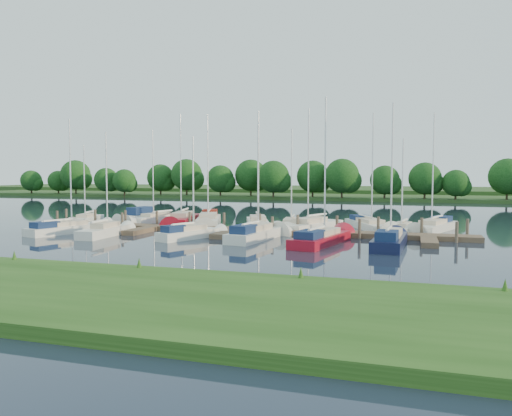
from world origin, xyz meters
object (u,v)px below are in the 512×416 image
(sailboat_n_0, at_px, (86,220))
(motorboat, at_px, (139,217))
(sailboat_n_5, at_px, (258,225))
(dock, at_px, (234,231))
(sailboat_s_2, at_px, (190,235))

(sailboat_n_0, distance_m, motorboat, 5.50)
(motorboat, height_order, sailboat_n_5, sailboat_n_5)
(sailboat_n_5, bearing_deg, dock, 62.80)
(dock, height_order, sailboat_s_2, sailboat_s_2)
(dock, distance_m, motorboat, 15.67)
(sailboat_s_2, bearing_deg, motorboat, 157.69)
(dock, height_order, sailboat_n_0, sailboat_n_0)
(sailboat_n_0, bearing_deg, sailboat_n_5, 168.93)
(sailboat_n_0, xyz_separation_m, sailboat_n_5, (18.74, 0.90, 0.01))
(dock, relative_size, sailboat_n_5, 3.89)
(motorboat, distance_m, sailboat_s_2, 16.60)
(sailboat_n_5, xyz_separation_m, sailboat_s_2, (-2.79, -9.39, 0.05))
(sailboat_n_5, bearing_deg, sailboat_n_0, -17.45)
(sailboat_n_0, relative_size, sailboat_n_5, 0.83)
(sailboat_n_0, height_order, sailboat_s_2, sailboat_s_2)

